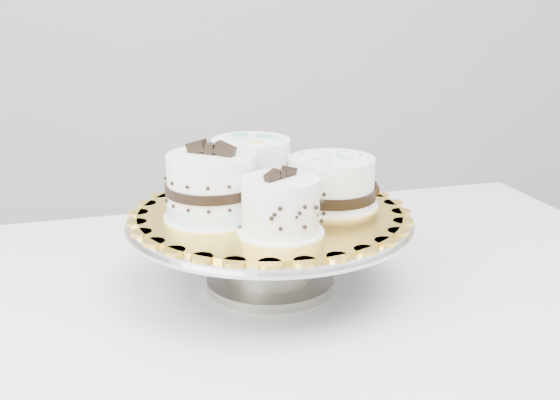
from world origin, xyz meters
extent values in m
cube|color=white|center=(-0.04, 0.13, 0.73)|extent=(1.18, 0.81, 0.04)
cube|color=white|center=(0.47, 0.48, 0.36)|extent=(0.05, 0.05, 0.71)
cylinder|color=gray|center=(-0.03, 0.16, 0.76)|extent=(0.17, 0.17, 0.01)
cylinder|color=gray|center=(-0.03, 0.16, 0.79)|extent=(0.11, 0.11, 0.09)
cylinder|color=silver|center=(-0.03, 0.16, 0.84)|extent=(0.35, 0.35, 0.01)
cylinder|color=silver|center=(-0.03, 0.16, 0.84)|extent=(0.36, 0.36, 0.00)
cylinder|color=gold|center=(-0.03, 0.16, 0.85)|extent=(0.40, 0.40, 0.00)
cylinder|color=white|center=(-0.04, 0.08, 0.85)|extent=(0.10, 0.10, 0.00)
cylinder|color=white|center=(-0.04, 0.08, 0.89)|extent=(0.12, 0.12, 0.06)
cylinder|color=white|center=(-0.11, 0.16, 0.85)|extent=(0.12, 0.12, 0.00)
cylinder|color=white|center=(-0.11, 0.16, 0.89)|extent=(0.15, 0.15, 0.08)
cylinder|color=silver|center=(-0.11, 0.16, 0.86)|extent=(0.11, 0.11, 0.02)
cylinder|color=black|center=(-0.11, 0.16, 0.89)|extent=(0.11, 0.11, 0.01)
cylinder|color=white|center=(-0.04, 0.24, 0.85)|extent=(0.12, 0.12, 0.00)
cylinder|color=white|center=(-0.04, 0.24, 0.89)|extent=(0.12, 0.12, 0.07)
cylinder|color=white|center=(0.05, 0.17, 0.85)|extent=(0.12, 0.12, 0.00)
cylinder|color=white|center=(0.05, 0.17, 0.89)|extent=(0.12, 0.12, 0.06)
cylinder|color=black|center=(0.05, 0.17, 0.87)|extent=(0.11, 0.11, 0.01)
camera|label=1|loc=(-0.22, -0.65, 1.13)|focal=45.00mm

